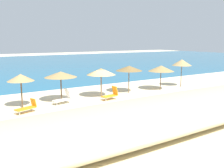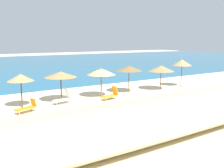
{
  "view_description": "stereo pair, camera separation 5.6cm",
  "coord_description": "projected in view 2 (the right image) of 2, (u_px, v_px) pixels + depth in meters",
  "views": [
    {
      "loc": [
        -11.06,
        -18.14,
        5.11
      ],
      "look_at": [
        1.13,
        1.2,
        1.11
      ],
      "focal_mm": 40.64,
      "sensor_mm": 36.0,
      "label": 1
    },
    {
      "loc": [
        -11.01,
        -18.17,
        5.11
      ],
      "look_at": [
        1.13,
        1.2,
        1.11
      ],
      "focal_mm": 40.64,
      "sensor_mm": 36.0,
      "label": 2
    }
  ],
  "objects": [
    {
      "name": "beach_umbrella_2",
      "position": [
        61.0,
        74.0,
        20.65
      ],
      "size": [
        2.65,
        2.65,
        2.56
      ],
      "color": "brown",
      "rests_on": "ground_plane"
    },
    {
      "name": "cooler_box",
      "position": [
        162.0,
        98.0,
        21.58
      ],
      "size": [
        0.45,
        0.48,
        0.37
      ],
      "primitive_type": "cube",
      "rotation": [
        0.0,
        0.0,
        1.58
      ],
      "color": "red",
      "rests_on": "ground_plane"
    },
    {
      "name": "dune_ridge",
      "position": [
        165.0,
        113.0,
        15.07
      ],
      "size": [
        54.48,
        6.62,
        1.63
      ],
      "primitive_type": "ellipsoid",
      "rotation": [
        0.0,
        0.0,
        0.02
      ],
      "color": "beige",
      "rests_on": "ground_plane"
    },
    {
      "name": "beach_umbrella_4",
      "position": [
        129.0,
        68.0,
        24.25
      ],
      "size": [
        2.57,
        2.57,
        2.66
      ],
      "color": "brown",
      "rests_on": "ground_plane"
    },
    {
      "name": "beach_umbrella_3",
      "position": [
        101.0,
        72.0,
        22.34
      ],
      "size": [
        2.55,
        2.55,
        2.63
      ],
      "color": "brown",
      "rests_on": "ground_plane"
    },
    {
      "name": "ground_plane",
      "position": [
        108.0,
        100.0,
        21.81
      ],
      "size": [
        160.0,
        160.0,
        0.0
      ],
      "primitive_type": "plane",
      "color": "beige"
    },
    {
      "name": "lounge_chair_1",
      "position": [
        111.0,
        94.0,
        21.84
      ],
      "size": [
        1.49,
        0.79,
        1.14
      ],
      "rotation": [
        0.0,
        0.0,
        1.69
      ],
      "color": "orange",
      "rests_on": "ground_plane"
    },
    {
      "name": "lounge_chair_2",
      "position": [
        27.0,
        107.0,
        17.92
      ],
      "size": [
        1.59,
        1.01,
        0.95
      ],
      "rotation": [
        0.0,
        0.0,
        1.9
      ],
      "color": "orange",
      "rests_on": "ground_plane"
    },
    {
      "name": "sea_water",
      "position": [
        17.0,
        65.0,
        52.06
      ],
      "size": [
        160.0,
        58.88,
        0.01
      ],
      "primitive_type": "cube",
      "color": "#1E6B93",
      "rests_on": "ground_plane"
    },
    {
      "name": "beach_umbrella_6",
      "position": [
        182.0,
        63.0,
        27.51
      ],
      "size": [
        2.11,
        2.11,
        3.01
      ],
      "color": "brown",
      "rests_on": "ground_plane"
    },
    {
      "name": "beach_umbrella_1",
      "position": [
        21.0,
        78.0,
        18.83
      ],
      "size": [
        1.99,
        1.99,
        2.6
      ],
      "color": "brown",
      "rests_on": "ground_plane"
    },
    {
      "name": "beach_umbrella_5",
      "position": [
        161.0,
        68.0,
        25.7
      ],
      "size": [
        2.63,
        2.63,
        2.53
      ],
      "color": "brown",
      "rests_on": "ground_plane"
    },
    {
      "name": "lounge_chair_0",
      "position": [
        64.0,
        98.0,
        20.45
      ],
      "size": [
        1.55,
        0.87,
        1.2
      ],
      "rotation": [
        0.0,
        0.0,
        1.73
      ],
      "color": "white",
      "rests_on": "ground_plane"
    }
  ]
}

